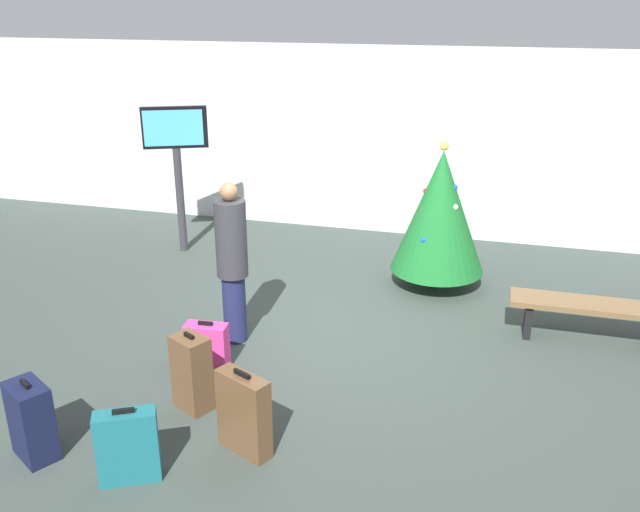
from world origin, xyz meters
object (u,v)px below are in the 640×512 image
object	(u,v)px
traveller_0	(232,260)
suitcase_4	(31,421)
flight_info_kiosk	(176,151)
waiting_bench	(591,312)
suitcase_1	(207,347)
holiday_tree	(440,212)
suitcase_2	(244,414)
suitcase_3	(128,447)
suitcase_0	(192,373)

from	to	relation	value
traveller_0	suitcase_4	bearing A→B (deg)	-109.92
flight_info_kiosk	waiting_bench	size ratio (longest dim) A/B	1.23
suitcase_1	waiting_bench	bearing A→B (deg)	23.66
holiday_tree	suitcase_4	distance (m)	5.49
flight_info_kiosk	traveller_0	world-z (taller)	flight_info_kiosk
waiting_bench	traveller_0	size ratio (longest dim) A/B	0.96
suitcase_2	suitcase_3	size ratio (longest dim) A/B	1.16
waiting_bench	suitcase_2	size ratio (longest dim) A/B	2.28
waiting_bench	suitcase_2	world-z (taller)	suitcase_2
suitcase_1	suitcase_0	bearing A→B (deg)	-76.72
traveller_0	suitcase_3	bearing A→B (deg)	-88.32
flight_info_kiosk	suitcase_3	bearing A→B (deg)	-68.66
suitcase_0	suitcase_1	bearing A→B (deg)	103.28
suitcase_3	holiday_tree	bearing A→B (deg)	67.00
flight_info_kiosk	suitcase_2	bearing A→B (deg)	-58.23
suitcase_2	suitcase_0	bearing A→B (deg)	145.81
flight_info_kiosk	suitcase_0	distance (m)	4.55
suitcase_1	suitcase_4	size ratio (longest dim) A/B	0.77
waiting_bench	suitcase_3	xyz separation A→B (m)	(-3.84, -3.52, -0.05)
suitcase_0	suitcase_3	bearing A→B (deg)	-92.80
suitcase_1	suitcase_4	bearing A→B (deg)	-115.87
holiday_tree	suitcase_0	distance (m)	4.11
suitcase_3	suitcase_2	bearing A→B (deg)	38.22
suitcase_3	waiting_bench	bearing A→B (deg)	42.51
flight_info_kiosk	suitcase_3	xyz separation A→B (m)	(1.95, -5.00, -1.24)
holiday_tree	suitcase_0	xyz separation A→B (m)	(-1.92, -3.57, -0.67)
suitcase_3	suitcase_4	size ratio (longest dim) A/B	0.93
waiting_bench	suitcase_3	world-z (taller)	suitcase_3
suitcase_2	suitcase_4	world-z (taller)	suitcase_2
suitcase_2	suitcase_3	distance (m)	0.98
flight_info_kiosk	waiting_bench	bearing A→B (deg)	-14.31
waiting_bench	holiday_tree	bearing A→B (deg)	148.66
holiday_tree	traveller_0	bearing A→B (deg)	-133.26
suitcase_4	holiday_tree	bearing A→B (deg)	57.51
flight_info_kiosk	traveller_0	distance (m)	3.20
holiday_tree	flight_info_kiosk	size ratio (longest dim) A/B	0.90
holiday_tree	waiting_bench	bearing A→B (deg)	-31.34
waiting_bench	suitcase_0	xyz separation A→B (m)	(-3.79, -2.43, 0.01)
traveller_0	suitcase_1	bearing A→B (deg)	-93.21
suitcase_0	suitcase_1	distance (m)	0.73
holiday_tree	traveller_0	xyz separation A→B (m)	(-2.05, -2.18, -0.07)
flight_info_kiosk	suitcase_0	bearing A→B (deg)	-62.83
traveller_0	suitcase_3	distance (m)	2.57
traveller_0	suitcase_0	world-z (taller)	traveller_0
suitcase_1	suitcase_3	world-z (taller)	suitcase_3
traveller_0	suitcase_2	distance (m)	2.14
suitcase_1	suitcase_4	world-z (taller)	suitcase_4
holiday_tree	suitcase_1	distance (m)	3.63
suitcase_2	holiday_tree	bearing A→B (deg)	73.39
waiting_bench	suitcase_2	xyz separation A→B (m)	(-3.07, -2.92, 0.00)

